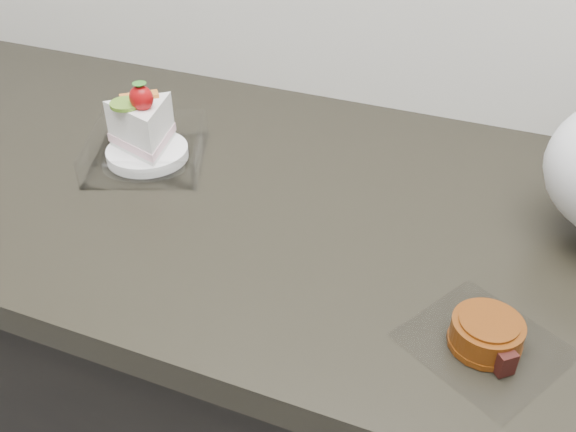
{
  "coord_description": "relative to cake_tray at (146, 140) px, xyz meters",
  "views": [
    {
      "loc": [
        0.1,
        1.02,
        1.39
      ],
      "look_at": [
        -0.14,
        1.59,
        0.94
      ],
      "focal_mm": 40.0,
      "sensor_mm": 36.0,
      "label": 1
    }
  ],
  "objects": [
    {
      "name": "cake_tray",
      "position": [
        0.0,
        0.0,
        0.0
      ],
      "size": [
        0.21,
        0.21,
        0.13
      ],
      "rotation": [
        0.0,
        0.0,
        0.38
      ],
      "color": "white",
      "rests_on": "counter"
    },
    {
      "name": "mooncake_wrap",
      "position": [
        0.51,
        -0.19,
        -0.02
      ],
      "size": [
        0.19,
        0.19,
        0.03
      ],
      "rotation": [
        0.0,
        0.0,
        -0.33
      ],
      "color": "white",
      "rests_on": "counter"
    }
  ]
}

